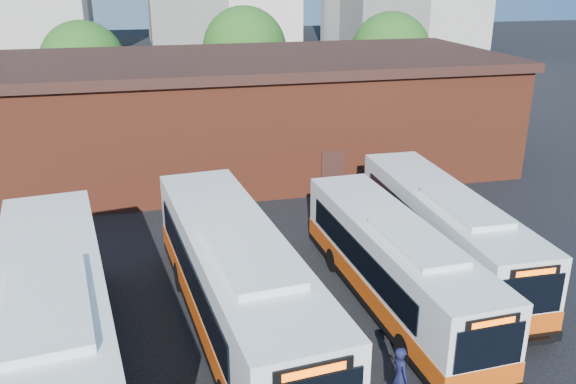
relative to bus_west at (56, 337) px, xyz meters
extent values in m
plane|color=black|center=(8.90, -0.99, -1.69)|extent=(220.00, 220.00, 0.00)
cube|color=white|center=(0.00, 0.04, 0.25)|extent=(4.38, 13.31, 3.10)
cube|color=#CE490D|center=(0.00, 0.04, -0.65)|extent=(4.44, 13.37, 0.76)
cube|color=black|center=(0.00, 0.04, -1.20)|extent=(4.43, 13.35, 0.27)
cube|color=black|center=(1.34, 0.65, 0.55)|extent=(1.32, 10.12, 1.14)
cube|color=white|center=(0.20, -1.58, 1.91)|extent=(2.44, 4.77, 0.24)
cylinder|color=black|center=(-1.69, 3.34, -1.14)|extent=(0.48, 1.12, 1.09)
cylinder|color=black|center=(0.81, 3.65, -1.14)|extent=(0.48, 1.12, 1.09)
cube|color=white|center=(5.16, 1.61, 0.21)|extent=(3.96, 13.03, 3.05)
cube|color=#CE490D|center=(5.16, 1.61, -0.67)|extent=(4.02, 13.09, 0.75)
cube|color=black|center=(5.16, 1.61, -1.20)|extent=(4.01, 13.08, 0.27)
cube|color=black|center=(5.79, -4.82, 1.39)|extent=(1.81, 0.24, 0.34)
cube|color=#FF5905|center=(5.80, -4.85, 1.39)|extent=(1.44, 0.16, 0.19)
cube|color=black|center=(3.74, 1.90, 0.51)|extent=(1.03, 9.96, 1.12)
cube|color=black|center=(6.51, 2.17, 0.51)|extent=(1.03, 9.96, 1.12)
cube|color=white|center=(5.32, 0.01, 1.84)|extent=(2.28, 4.65, 0.24)
cylinder|color=black|center=(6.75, -1.89, -1.15)|extent=(0.44, 1.10, 1.07)
cylinder|color=black|center=(3.60, 4.89, -1.15)|extent=(0.44, 1.10, 1.07)
cylinder|color=black|center=(6.06, 5.13, -1.15)|extent=(0.44, 1.10, 1.07)
cube|color=white|center=(13.55, 4.27, -0.01)|extent=(2.62, 11.38, 2.69)
cube|color=#CE490D|center=(13.55, 4.27, -0.79)|extent=(2.67, 11.43, 0.66)
cube|color=black|center=(13.55, 4.27, -1.26)|extent=(2.66, 11.42, 0.24)
cube|color=black|center=(13.44, -1.42, 0.25)|extent=(2.05, 0.10, 1.28)
cube|color=black|center=(13.44, -1.43, 1.04)|extent=(1.61, 0.09, 0.30)
cube|color=#FF5905|center=(13.44, -1.47, 1.04)|extent=(1.28, 0.04, 0.17)
cube|color=black|center=(13.44, -1.48, -1.26)|extent=(2.41, 0.18, 0.30)
cube|color=black|center=(13.44, -1.70, -1.17)|extent=(1.38, 0.38, 0.06)
cube|color=black|center=(13.44, -1.87, -1.10)|extent=(1.37, 0.06, 0.17)
cube|color=black|center=(12.33, 4.67, 0.25)|extent=(0.21, 8.85, 0.99)
cube|color=black|center=(14.79, 4.63, 0.25)|extent=(0.21, 8.85, 0.99)
cube|color=white|center=(13.52, 2.86, 1.43)|extent=(1.71, 4.00, 0.21)
cylinder|color=black|center=(12.40, 1.08, -1.21)|extent=(0.32, 0.95, 0.95)
cylinder|color=black|center=(14.58, 1.04, -1.21)|extent=(0.32, 0.95, 0.95)
cylinder|color=black|center=(12.52, 7.32, -1.21)|extent=(0.32, 0.95, 0.95)
cylinder|color=black|center=(14.70, 7.28, -1.21)|extent=(0.32, 0.95, 0.95)
cube|color=white|center=(10.62, 2.11, -0.06)|extent=(2.85, 11.11, 2.62)
cube|color=#CE490D|center=(10.62, 2.11, -0.81)|extent=(2.90, 11.16, 0.64)
cube|color=black|center=(10.62, 2.11, -1.27)|extent=(2.89, 11.15, 0.23)
cube|color=black|center=(10.88, -3.41, 0.20)|extent=(1.99, 0.15, 1.24)
cube|color=black|center=(10.88, -3.42, 0.96)|extent=(1.56, 0.13, 0.29)
cube|color=#FF5905|center=(10.88, -3.45, 0.96)|extent=(1.24, 0.08, 0.17)
cube|color=black|center=(9.41, 2.42, 0.20)|extent=(0.45, 8.58, 0.96)
cube|color=black|center=(11.80, 2.54, 0.20)|extent=(0.45, 8.58, 0.96)
cube|color=white|center=(10.69, 0.74, 1.34)|extent=(1.77, 3.92, 0.20)
cylinder|color=black|center=(9.71, -1.05, -1.23)|extent=(0.34, 0.93, 0.92)
cylinder|color=black|center=(11.83, -0.95, -1.23)|extent=(0.34, 0.93, 0.92)
cylinder|color=black|center=(9.43, 5.00, -1.23)|extent=(0.34, 0.93, 0.92)
cylinder|color=black|center=(11.54, 5.10, -1.23)|extent=(0.34, 0.93, 0.92)
imported|color=black|center=(8.77, -2.75, -0.80)|extent=(0.51, 0.70, 1.77)
cube|color=maroon|center=(8.90, 19.01, 1.31)|extent=(28.00, 12.00, 6.00)
cube|color=black|center=(8.90, 19.01, 4.46)|extent=(28.60, 12.60, 0.50)
cube|color=black|center=(11.90, 12.98, -0.49)|extent=(1.20, 0.08, 2.40)
cylinder|color=#382314|center=(-1.10, 31.01, -0.34)|extent=(0.36, 0.36, 2.70)
sphere|color=#1E5317|center=(-1.10, 31.01, 2.96)|extent=(6.00, 6.00, 6.00)
cylinder|color=#382314|center=(10.90, 33.01, -0.21)|extent=(0.36, 0.36, 2.95)
sphere|color=#1E5317|center=(10.90, 33.01, 3.40)|extent=(6.56, 6.56, 6.56)
cylinder|color=#382314|center=(21.90, 30.01, -0.28)|extent=(0.36, 0.36, 2.81)
sphere|color=#1E5317|center=(21.90, 30.01, 3.15)|extent=(6.24, 6.24, 6.24)
camera|label=1|loc=(2.76, -15.06, 9.30)|focal=38.00mm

